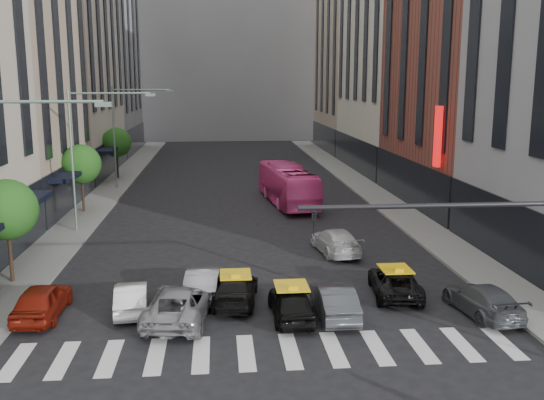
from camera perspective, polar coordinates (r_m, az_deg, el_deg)
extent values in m
plane|color=black|center=(21.16, 0.54, -15.79)|extent=(160.00, 160.00, 0.00)
cube|color=slate|center=(50.61, -16.02, -0.15)|extent=(3.00, 96.00, 0.15)
cube|color=slate|center=(51.47, 10.00, 0.30)|extent=(3.00, 96.00, 0.15)
cube|color=tan|center=(49.21, -23.69, 13.03)|extent=(8.00, 16.00, 24.00)
cube|color=gray|center=(85.30, -15.87, 14.34)|extent=(8.00, 18.00, 30.00)
cube|color=brown|center=(49.64, 17.80, 14.55)|extent=(8.00, 18.00, 26.00)
cube|color=tan|center=(85.99, 7.75, 13.96)|extent=(8.00, 18.00, 28.00)
cube|color=gray|center=(104.13, -4.28, 15.72)|extent=(30.00, 10.00, 36.00)
cylinder|color=black|center=(31.43, -23.43, -4.29)|extent=(0.18, 0.18, 3.15)
sphere|color=#194F16|center=(31.00, -23.70, -0.84)|extent=(2.88, 2.88, 2.88)
cylinder|color=black|center=(46.52, -17.39, 0.88)|extent=(0.18, 0.18, 3.15)
sphere|color=#194F16|center=(46.24, -17.53, 3.24)|extent=(2.88, 2.88, 2.88)
cylinder|color=black|center=(62.08, -14.34, 3.50)|extent=(0.18, 0.18, 3.15)
sphere|color=#194F16|center=(61.86, -14.43, 5.27)|extent=(2.88, 2.88, 2.88)
cylinder|color=gray|center=(23.72, -21.59, 8.60)|extent=(5.00, 0.12, 0.12)
cube|color=gray|center=(23.16, -15.56, 8.67)|extent=(0.60, 0.25, 0.18)
cylinder|color=gray|center=(40.13, -18.28, 3.50)|extent=(0.16, 0.16, 9.00)
cylinder|color=gray|center=(39.34, -15.06, 9.68)|extent=(5.00, 0.12, 0.12)
cube|color=gray|center=(39.00, -11.38, 9.68)|extent=(0.60, 0.25, 0.18)
cylinder|color=gray|center=(55.74, -14.63, 5.68)|extent=(0.16, 0.16, 9.00)
cylinder|color=gray|center=(55.18, -12.24, 10.11)|extent=(5.00, 0.12, 0.12)
cube|color=gray|center=(54.94, -9.61, 10.09)|extent=(0.60, 0.25, 0.18)
cylinder|color=black|center=(19.62, 17.08, -0.47)|extent=(10.00, 0.16, 0.16)
imported|color=black|center=(18.51, 3.97, -2.26)|extent=(0.13, 0.16, 0.80)
cube|color=red|center=(41.55, 15.34, 5.78)|extent=(0.30, 0.70, 4.00)
imported|color=maroon|center=(26.97, -20.83, -8.82)|extent=(1.75, 4.22, 1.43)
imported|color=white|center=(26.54, -13.12, -8.92)|extent=(1.70, 3.87, 1.24)
imported|color=gray|center=(25.21, -8.71, -9.60)|extent=(3.02, 5.41, 1.43)
imported|color=black|center=(26.84, -3.44, -8.35)|extent=(2.31, 4.61, 1.28)
imported|color=black|center=(25.11, 1.84, -9.62)|extent=(1.72, 4.09, 1.38)
imported|color=#373A3E|center=(25.46, 5.87, -9.38)|extent=(1.47, 4.18, 1.38)
imported|color=black|center=(28.28, 11.49, -7.59)|extent=(2.55, 4.63, 1.23)
imported|color=#44484D|center=(27.00, 19.20, -8.84)|extent=(2.31, 4.65, 1.30)
imported|color=gray|center=(27.75, -6.41, -7.62)|extent=(1.83, 4.34, 1.39)
imported|color=silver|center=(34.51, 5.98, -3.86)|extent=(2.51, 5.00, 1.39)
imported|color=#F1479A|center=(47.86, 1.48, 1.44)|extent=(3.85, 11.30, 3.09)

